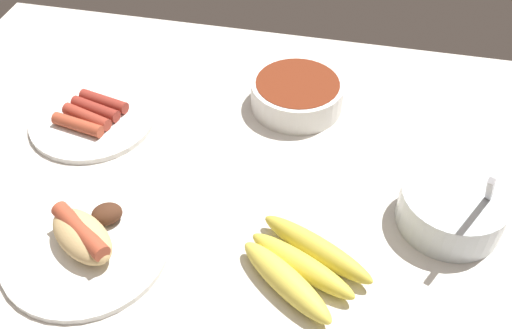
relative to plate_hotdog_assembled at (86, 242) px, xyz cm
name	(u,v)px	position (x,y,z in cm)	size (l,w,h in cm)	color
ground_plane	(227,195)	(16.05, 15.39, -3.21)	(120.00, 90.00, 3.00)	silver
plate_hotdog_assembled	(86,242)	(0.00, 0.00, 0.00)	(23.16, 23.16, 5.61)	white
banana_bunch	(301,265)	(29.68, 2.42, 0.12)	(19.29, 17.69, 3.79)	#E5D14C
bowl_chili	(297,93)	(23.18, 37.63, 1.09)	(16.22, 16.22, 5.12)	white
bowl_coleslaw	(452,206)	(49.10, 15.91, 1.66)	(15.11, 15.11, 15.68)	silver
plate_sausages	(92,118)	(-10.45, 25.68, -0.80)	(21.34, 21.34, 3.12)	white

